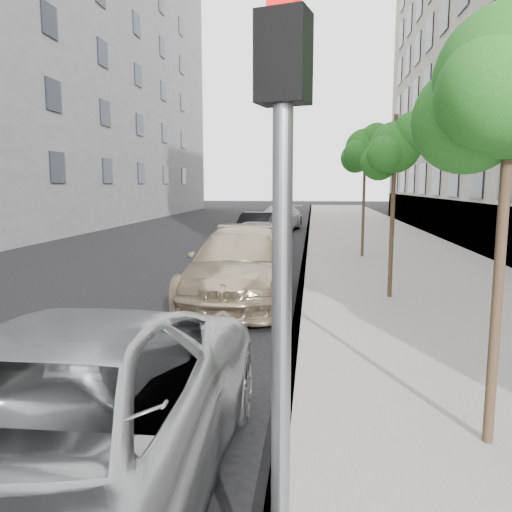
% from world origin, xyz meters
% --- Properties ---
extents(sidewalk, '(6.40, 72.00, 0.14)m').
position_xyz_m(sidewalk, '(4.30, 24.00, 0.07)').
color(sidewalk, gray).
rests_on(sidewalk, ground).
extents(curb, '(0.15, 72.00, 0.14)m').
position_xyz_m(curb, '(1.18, 24.00, 0.07)').
color(curb, '#9E9B93').
rests_on(curb, ground).
extents(tree_mid, '(1.51, 1.31, 4.07)m').
position_xyz_m(tree_mid, '(3.23, 8.00, 3.46)').
color(tree_mid, '#38281C').
rests_on(tree_mid, sidewalk).
extents(tree_far, '(1.72, 1.52, 4.60)m').
position_xyz_m(tree_far, '(3.23, 14.50, 3.89)').
color(tree_far, '#38281C').
rests_on(tree_far, sidewalk).
extents(signal_pole, '(0.28, 0.24, 3.44)m').
position_xyz_m(signal_pole, '(1.30, -0.91, 2.27)').
color(signal_pole, '#939699').
rests_on(signal_pole, sidewalk).
extents(minivan, '(2.64, 5.61, 1.55)m').
position_xyz_m(minivan, '(-0.50, -0.09, 0.78)').
color(minivan, '#9EA1A3').
rests_on(minivan, ground).
extents(suv, '(2.36, 5.61, 1.62)m').
position_xyz_m(suv, '(-0.20, 7.95, 0.81)').
color(suv, tan).
rests_on(suv, ground).
extents(sedan_blue, '(1.86, 4.32, 1.45)m').
position_xyz_m(sedan_blue, '(-0.55, 13.76, 0.73)').
color(sedan_blue, black).
rests_on(sedan_blue, ground).
extents(sedan_black, '(1.94, 4.30, 1.37)m').
position_xyz_m(sedan_black, '(-1.18, 19.81, 0.68)').
color(sedan_black, black).
rests_on(sedan_black, ground).
extents(sedan_rear, '(2.86, 5.38, 1.48)m').
position_xyz_m(sedan_rear, '(-0.51, 25.73, 0.74)').
color(sedan_rear, '#AAADB2').
rests_on(sedan_rear, ground).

